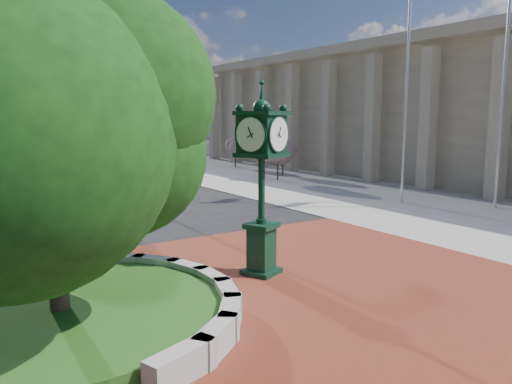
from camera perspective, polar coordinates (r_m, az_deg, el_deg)
The scene contains 16 objects.
ground at distance 12.31m, azimuth 2.44°, elevation -10.20°, with size 200.00×200.00×0.00m, color black.
plaza at distance 11.55m, azimuth 5.37°, elevation -11.41°, with size 12.00×12.00×0.04m, color maroon.
sidewalk at distance 30.23m, azimuth 16.32°, elevation 0.75°, with size 20.00×50.00×0.04m, color #9E9B93.
planter_wall at distance 10.96m, azimuth -9.39°, elevation -11.22°, with size 2.96×6.77×0.54m.
grass_bed at distance 10.36m, azimuth -21.40°, elevation -13.33°, with size 6.10×6.10×0.40m, color #174914.
civic_building at distance 37.21m, azimuth 21.99°, elevation 8.54°, with size 17.35×44.00×8.60m.
tree_planter at distance 9.65m, azimuth -22.55°, elevation 6.52°, with size 5.20×5.20×6.33m.
post_clock at distance 12.24m, azimuth 0.64°, elevation 2.24°, with size 1.24×1.24×4.75m.
parked_car at distance 46.39m, azimuth -24.52°, elevation 3.88°, with size 1.84×4.56×1.56m, color #570C1B.
flagpole_a at distance 23.91m, azimuth 26.56°, elevation 12.28°, with size 1.79×0.27×11.45m.
flagpole_b at distance 23.78m, azimuth 16.84°, elevation 11.81°, with size 1.60×0.62×10.63m.
street_lamp_near at distance 38.20m, azimuth -20.77°, elevation 10.46°, with size 2.13×0.28×9.51m.
street_lamp_far at distance 52.12m, azimuth -25.94°, elevation 9.43°, with size 2.08×0.64×9.39m.
shrub_near at distance 31.08m, azimuth 2.51°, elevation 4.21°, with size 1.20×1.20×2.20m.
shrub_mid at distance 33.67m, azimuth 3.09°, elevation 4.54°, with size 1.20×1.20×2.20m.
shrub_far at distance 39.33m, azimuth -2.40°, elevation 5.13°, with size 1.20×1.20×2.20m.
Camera 1 is at (-6.77, -9.49, 3.96)m, focal length 35.00 mm.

